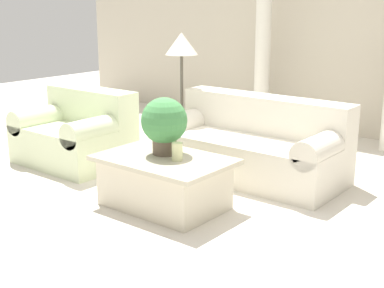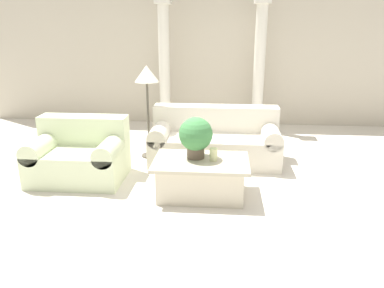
# 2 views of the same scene
# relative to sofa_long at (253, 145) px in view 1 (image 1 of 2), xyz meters

# --- Properties ---
(ground_plane) EXTENTS (16.00, 16.00, 0.00)m
(ground_plane) POSITION_rel_sofa_long_xyz_m (-0.00, -0.72, -0.34)
(ground_plane) COLOR silver
(wall_back) EXTENTS (10.00, 0.06, 3.20)m
(wall_back) POSITION_rel_sofa_long_xyz_m (-0.00, 2.37, 1.26)
(wall_back) COLOR beige
(wall_back) RESTS_ON ground_plane
(sofa_long) EXTENTS (1.95, 0.90, 0.83)m
(sofa_long) POSITION_rel_sofa_long_xyz_m (0.00, 0.00, 0.00)
(sofa_long) COLOR beige
(sofa_long) RESTS_ON ground_plane
(loveseat) EXTENTS (1.23, 0.90, 0.83)m
(loveseat) POSITION_rel_sofa_long_xyz_m (-1.84, -0.83, 0.01)
(loveseat) COLOR beige
(loveseat) RESTS_ON ground_plane
(coffee_table) EXTENTS (1.17, 0.78, 0.46)m
(coffee_table) POSITION_rel_sofa_long_xyz_m (-0.14, -1.24, -0.10)
(coffee_table) COLOR beige
(coffee_table) RESTS_ON ground_plane
(potted_plant) EXTENTS (0.42, 0.42, 0.52)m
(potted_plant) POSITION_rel_sofa_long_xyz_m (-0.21, -1.15, 0.41)
(potted_plant) COLOR brown
(potted_plant) RESTS_ON coffee_table
(pillar_candle) EXTENTS (0.09, 0.09, 0.16)m
(pillar_candle) POSITION_rel_sofa_long_xyz_m (0.01, -1.24, 0.20)
(pillar_candle) COLOR beige
(pillar_candle) RESTS_ON coffee_table
(floor_lamp) EXTENTS (0.37, 0.37, 1.46)m
(floor_lamp) POSITION_rel_sofa_long_xyz_m (-1.06, 0.11, 0.90)
(floor_lamp) COLOR #4C473D
(floor_lamp) RESTS_ON ground_plane
(column_left) EXTENTS (0.30, 0.30, 2.46)m
(column_left) POSITION_rel_sofa_long_xyz_m (-1.07, 1.90, 0.92)
(column_left) COLOR silver
(column_left) RESTS_ON ground_plane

